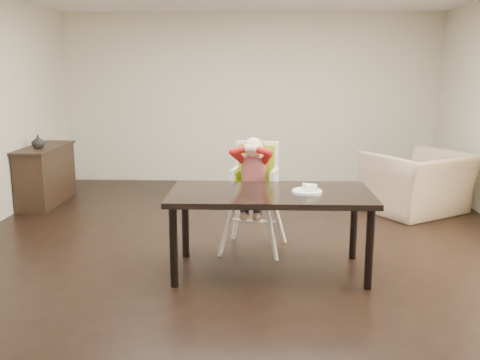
{
  "coord_description": "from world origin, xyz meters",
  "views": [
    {
      "loc": [
        0.13,
        -5.19,
        1.82
      ],
      "look_at": [
        -0.03,
        -0.22,
        0.79
      ],
      "focal_mm": 40.0,
      "sensor_mm": 36.0,
      "label": 1
    }
  ],
  "objects_px": {
    "armchair": "(419,173)",
    "high_chair": "(254,171)",
    "dining_table": "(270,201)",
    "sideboard": "(46,175)"
  },
  "relations": [
    {
      "from": "dining_table",
      "to": "armchair",
      "type": "relative_size",
      "value": 1.5
    },
    {
      "from": "armchair",
      "to": "high_chair",
      "type": "bearing_deg",
      "value": 3.18
    },
    {
      "from": "dining_table",
      "to": "high_chair",
      "type": "height_order",
      "value": "high_chair"
    },
    {
      "from": "armchair",
      "to": "sideboard",
      "type": "height_order",
      "value": "armchair"
    },
    {
      "from": "armchair",
      "to": "sideboard",
      "type": "bearing_deg",
      "value": -36.12
    },
    {
      "from": "high_chair",
      "to": "armchair",
      "type": "height_order",
      "value": "high_chair"
    },
    {
      "from": "dining_table",
      "to": "sideboard",
      "type": "xyz_separation_m",
      "value": [
        -3.03,
        2.49,
        -0.27
      ]
    },
    {
      "from": "dining_table",
      "to": "sideboard",
      "type": "distance_m",
      "value": 3.93
    },
    {
      "from": "dining_table",
      "to": "sideboard",
      "type": "relative_size",
      "value": 1.43
    },
    {
      "from": "dining_table",
      "to": "high_chair",
      "type": "relative_size",
      "value": 1.55
    }
  ]
}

